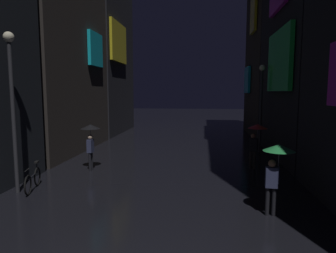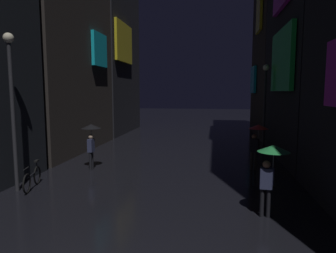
{
  "view_description": "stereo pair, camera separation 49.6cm",
  "coord_description": "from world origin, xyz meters",
  "px_view_note": "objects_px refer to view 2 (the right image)",
  "views": [
    {
      "loc": [
        1.61,
        -3.94,
        3.62
      ],
      "look_at": [
        0.0,
        9.64,
        2.02
      ],
      "focal_mm": 32.0,
      "sensor_mm": 36.0,
      "label": 1
    },
    {
      "loc": [
        2.1,
        -3.88,
        3.62
      ],
      "look_at": [
        0.0,
        9.64,
        2.02
      ],
      "focal_mm": 32.0,
      "sensor_mm": 36.0,
      "label": 2
    }
  ],
  "objects_px": {
    "pedestrian_far_right_red": "(257,134)",
    "pedestrian_near_crossing_black": "(91,134)",
    "bicycle_parked_at_storefront": "(32,178)",
    "streetlamp_left_near": "(12,94)",
    "pedestrian_foreground_right_green": "(271,161)",
    "streetlamp_right_far": "(265,98)"
  },
  "relations": [
    {
      "from": "pedestrian_foreground_right_green",
      "to": "bicycle_parked_at_storefront",
      "type": "xyz_separation_m",
      "value": [
        -8.33,
        1.32,
        -1.28
      ]
    },
    {
      "from": "bicycle_parked_at_storefront",
      "to": "pedestrian_far_right_red",
      "type": "bearing_deg",
      "value": 25.35
    },
    {
      "from": "pedestrian_foreground_right_green",
      "to": "streetlamp_left_near",
      "type": "distance_m",
      "value": 8.97
    },
    {
      "from": "streetlamp_right_far",
      "to": "bicycle_parked_at_storefront",
      "type": "bearing_deg",
      "value": -139.53
    },
    {
      "from": "pedestrian_near_crossing_black",
      "to": "streetlamp_left_near",
      "type": "xyz_separation_m",
      "value": [
        -1.46,
        -3.36,
        1.85
      ]
    },
    {
      "from": "pedestrian_near_crossing_black",
      "to": "bicycle_parked_at_storefront",
      "type": "bearing_deg",
      "value": -109.45
    },
    {
      "from": "pedestrian_foreground_right_green",
      "to": "streetlamp_right_far",
      "type": "distance_m",
      "value": 9.73
    },
    {
      "from": "pedestrian_foreground_right_green",
      "to": "pedestrian_far_right_red",
      "type": "relative_size",
      "value": 1.0
    },
    {
      "from": "pedestrian_foreground_right_green",
      "to": "pedestrian_far_right_red",
      "type": "distance_m",
      "value": 5.43
    },
    {
      "from": "pedestrian_near_crossing_black",
      "to": "streetlamp_right_far",
      "type": "xyz_separation_m",
      "value": [
        8.54,
        5.17,
        1.6
      ]
    },
    {
      "from": "pedestrian_foreground_right_green",
      "to": "streetlamp_right_far",
      "type": "height_order",
      "value": "streetlamp_right_far"
    },
    {
      "from": "pedestrian_far_right_red",
      "to": "pedestrian_near_crossing_black",
      "type": "distance_m",
      "value": 7.68
    },
    {
      "from": "streetlamp_right_far",
      "to": "streetlamp_left_near",
      "type": "bearing_deg",
      "value": -139.52
    },
    {
      "from": "pedestrian_far_right_red",
      "to": "pedestrian_near_crossing_black",
      "type": "bearing_deg",
      "value": -171.89
    },
    {
      "from": "pedestrian_foreground_right_green",
      "to": "pedestrian_far_right_red",
      "type": "bearing_deg",
      "value": 86.4
    },
    {
      "from": "pedestrian_foreground_right_green",
      "to": "streetlamp_left_near",
      "type": "xyz_separation_m",
      "value": [
        -8.72,
        0.98,
        1.85
      ]
    },
    {
      "from": "streetlamp_left_near",
      "to": "pedestrian_near_crossing_black",
      "type": "bearing_deg",
      "value": 66.47
    },
    {
      "from": "pedestrian_foreground_right_green",
      "to": "streetlamp_left_near",
      "type": "height_order",
      "value": "streetlamp_left_near"
    },
    {
      "from": "pedestrian_foreground_right_green",
      "to": "pedestrian_near_crossing_black",
      "type": "relative_size",
      "value": 1.0
    },
    {
      "from": "bicycle_parked_at_storefront",
      "to": "streetlamp_left_near",
      "type": "xyz_separation_m",
      "value": [
        -0.4,
        -0.34,
        3.13
      ]
    },
    {
      "from": "pedestrian_foreground_right_green",
      "to": "pedestrian_near_crossing_black",
      "type": "bearing_deg",
      "value": 149.12
    },
    {
      "from": "pedestrian_near_crossing_black",
      "to": "bicycle_parked_at_storefront",
      "type": "xyz_separation_m",
      "value": [
        -1.07,
        -3.02,
        -1.28
      ]
    }
  ]
}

